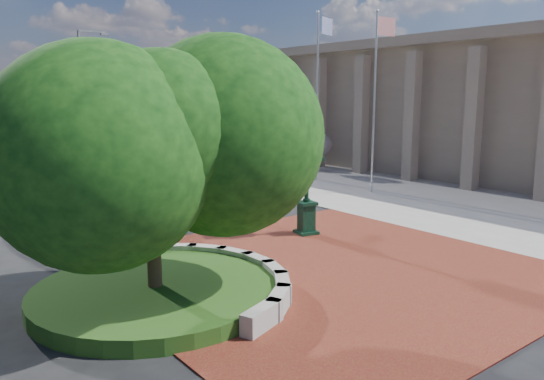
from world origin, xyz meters
The scene contains 16 objects.
ground centered at (0.00, 0.00, 0.00)m, with size 200.00×200.00×0.00m, color black.
plaza centered at (0.00, -1.00, 0.02)m, with size 12.00×12.00×0.04m, color maroon.
sidewalk centered at (16.00, 10.00, 0.02)m, with size 20.00×50.00×0.04m, color #9E9B93.
planter_wall centered at (-2.71, 0.00, 0.27)m, with size 2.96×6.77×0.54m.
grass_bed centered at (-5.00, 0.00, 0.20)m, with size 6.10×6.10×0.40m, color #184012.
civic_building centered at (23.60, 12.00, 4.33)m, with size 17.35×44.00×8.60m.
tree_planter centered at (-5.00, 0.00, 3.72)m, with size 5.20×5.20×6.33m.
tree_street centered at (-4.00, 18.00, 3.24)m, with size 4.40×4.40×5.45m.
post_clock centered at (2.28, 2.48, 2.42)m, with size 1.07×1.07×4.41m.
parked_car centered at (2.52, 40.71, 0.67)m, with size 1.59×3.96×1.35m, color maroon.
flagpole_a centered at (10.73, 6.77, 4.78)m, with size 1.46×0.17×9.33m.
flagpole_b centered at (11.25, 11.67, 5.08)m, with size 1.50×0.55×9.91m.
street_lamp_near centered at (1.94, 24.53, 5.48)m, with size 2.10×0.26×9.35m.
shrub_near centered at (13.71, 14.48, 1.59)m, with size 1.20×1.20×2.20m.
shrub_mid centered at (14.44, 18.73, 1.59)m, with size 1.20×1.20×2.20m.
shrub_far centered at (11.40, 24.65, 1.59)m, with size 1.20×1.20×2.20m.
Camera 1 is at (-10.49, -11.77, 5.11)m, focal length 35.00 mm.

